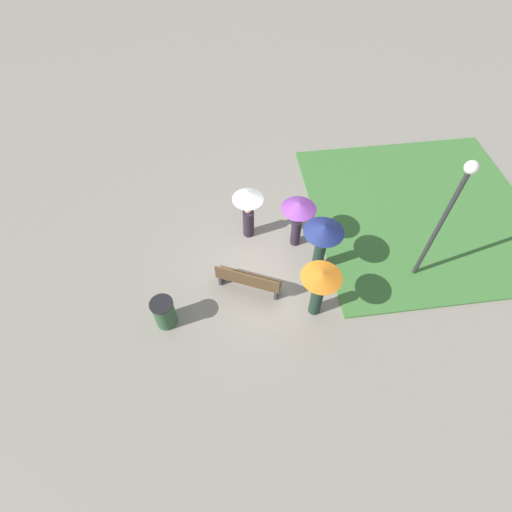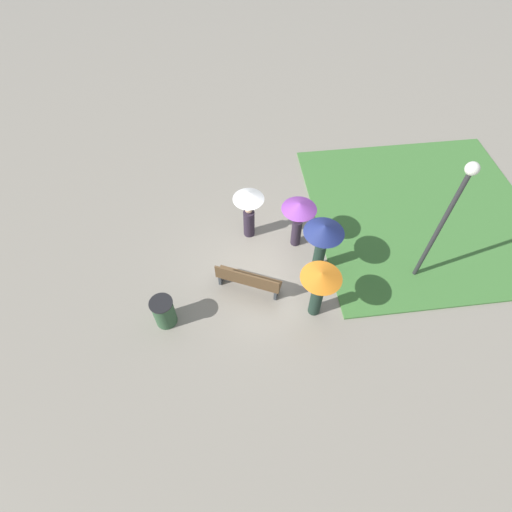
# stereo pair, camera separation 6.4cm
# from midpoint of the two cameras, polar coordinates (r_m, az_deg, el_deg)

# --- Properties ---
(ground_plane) EXTENTS (90.00, 90.00, 0.00)m
(ground_plane) POSITION_cam_midpoint_polar(r_m,az_deg,el_deg) (12.33, 2.35, -0.74)
(ground_plane) COLOR gray
(lawn_patch_near) EXTENTS (7.31, 7.25, 0.06)m
(lawn_patch_near) POSITION_cam_midpoint_polar(r_m,az_deg,el_deg) (14.73, 22.81, 5.69)
(lawn_patch_near) COLOR #427A38
(lawn_patch_near) RESTS_ON ground_plane
(park_bench) EXTENTS (1.88, 1.17, 0.90)m
(park_bench) POSITION_cam_midpoint_polar(r_m,az_deg,el_deg) (11.35, -0.97, -3.47)
(park_bench) COLOR brown
(park_bench) RESTS_ON ground_plane
(lamp_post) EXTENTS (0.32, 0.32, 4.25)m
(lamp_post) POSITION_cam_midpoint_polar(r_m,az_deg,el_deg) (11.00, 25.98, 5.78)
(lamp_post) COLOR #2D2D30
(lamp_post) RESTS_ON ground_plane
(trash_bin) EXTENTS (0.63, 0.63, 0.96)m
(trash_bin) POSITION_cam_midpoint_polar(r_m,az_deg,el_deg) (11.07, -12.85, -7.80)
(trash_bin) COLOR #335638
(trash_bin) RESTS_ON ground_plane
(crowd_person_orange) EXTENTS (1.07, 1.07, 1.84)m
(crowd_person_orange) POSITION_cam_midpoint_polar(r_m,az_deg,el_deg) (10.38, 9.23, -4.11)
(crowd_person_orange) COLOR #1E3328
(crowd_person_orange) RESTS_ON ground_plane
(crowd_person_purple) EXTENTS (1.04, 1.04, 1.78)m
(crowd_person_purple) POSITION_cam_midpoint_polar(r_m,az_deg,el_deg) (11.83, 6.26, 6.03)
(crowd_person_purple) COLOR #2D2333
(crowd_person_purple) RESTS_ON ground_plane
(crowd_person_navy) EXTENTS (1.13, 1.13, 1.93)m
(crowd_person_navy) POSITION_cam_midpoint_polar(r_m,az_deg,el_deg) (11.17, 9.70, 2.71)
(crowd_person_navy) COLOR #1E3328
(crowd_person_navy) RESTS_ON ground_plane
(crowd_person_white) EXTENTS (0.94, 0.94, 1.84)m
(crowd_person_white) POSITION_cam_midpoint_polar(r_m,az_deg,el_deg) (12.07, -0.90, 7.23)
(crowd_person_white) COLOR #2D2333
(crowd_person_white) RESTS_ON ground_plane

